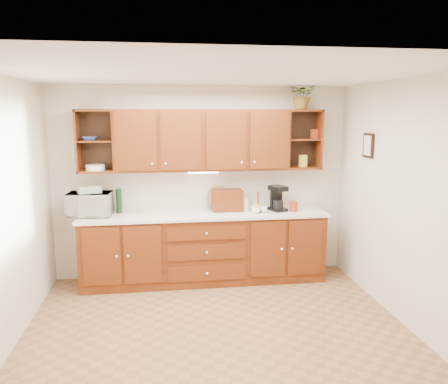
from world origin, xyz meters
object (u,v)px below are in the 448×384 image
object	(u,v)px
microwave	(90,204)
potted_plant	(303,95)
bread_box	(227,200)
coffee_maker	(278,198)

from	to	relation	value
microwave	potted_plant	bearing A→B (deg)	4.07
potted_plant	bread_box	bearing A→B (deg)	178.62
bread_box	potted_plant	bearing A→B (deg)	-1.44
microwave	potted_plant	world-z (taller)	potted_plant
microwave	bread_box	distance (m)	1.79
coffee_maker	microwave	bearing A→B (deg)	160.39
bread_box	potted_plant	size ratio (longest dim) A/B	1.06
coffee_maker	potted_plant	bearing A→B (deg)	-10.25
bread_box	coffee_maker	xyz separation A→B (m)	(0.68, -0.07, 0.02)
bread_box	microwave	bearing A→B (deg)	-178.45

